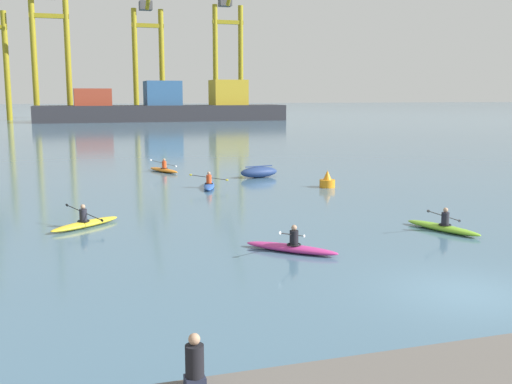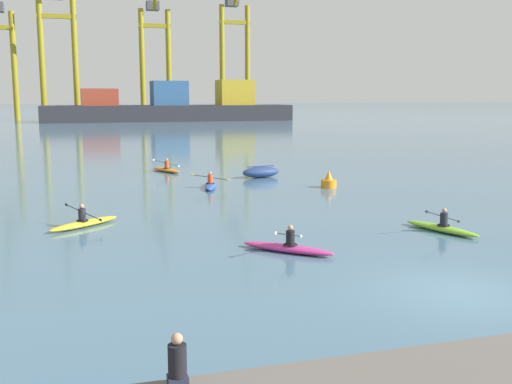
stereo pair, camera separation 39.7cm
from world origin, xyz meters
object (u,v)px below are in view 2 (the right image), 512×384
object	(u,v)px
kayak_lime	(442,227)
kayak_blue	(210,185)
kayak_yellow	(84,223)
seated_onlooker	(177,363)
gantry_crane_west_mid	(57,37)
gantry_crane_east_mid	(155,45)
kayak_magenta	(288,247)
capsized_dinghy	(261,172)
kayak_orange	(166,169)
container_barge	(172,108)
gantry_crane_east	(235,41)
channel_buoy	(329,181)

from	to	relation	value
kayak_lime	kayak_blue	bearing A→B (deg)	114.24
kayak_yellow	seated_onlooker	xyz separation A→B (m)	(1.17, -16.04, 0.92)
gantry_crane_west_mid	kayak_lime	distance (m)	116.71
gantry_crane_west_mid	gantry_crane_east_mid	world-z (taller)	gantry_crane_east_mid
gantry_crane_west_mid	kayak_magenta	size ratio (longest dim) A/B	11.81
gantry_crane_west_mid	kayak_lime	xyz separation A→B (m)	(16.00, -114.35, -17.00)
capsized_dinghy	kayak_magenta	world-z (taller)	kayak_magenta
gantry_crane_west_mid	kayak_orange	distance (m)	94.39
kayak_yellow	kayak_magenta	xyz separation A→B (m)	(6.57, -6.19, -0.00)
kayak_orange	capsized_dinghy	bearing A→B (deg)	-40.74
gantry_crane_west_mid	capsized_dinghy	size ratio (longest dim) A/B	12.17
container_barge	kayak_orange	size ratio (longest dim) A/B	15.24
gantry_crane_east	channel_buoy	distance (m)	113.90
kayak_magenta	seated_onlooker	bearing A→B (deg)	-118.72
kayak_blue	kayak_orange	size ratio (longest dim) A/B	1.02
gantry_crane_east_mid	kayak_yellow	xyz separation A→B (m)	(-18.36, -116.24, -16.53)
kayak_lime	gantry_crane_east_mid	bearing A→B (deg)	87.66
capsized_dinghy	seated_onlooker	size ratio (longest dim) A/B	3.08
channel_buoy	gantry_crane_west_mid	bearing A→B (deg)	99.09
kayak_yellow	kayak_magenta	bearing A→B (deg)	-43.31
container_barge	kayak_magenta	xyz separation A→B (m)	(-13.08, -107.91, -2.62)
container_barge	kayak_blue	bearing A→B (deg)	-97.64
gantry_crane_west_mid	gantry_crane_east	size ratio (longest dim) A/B	0.88
gantry_crane_east	capsized_dinghy	distance (m)	109.37
channel_buoy	kayak_lime	size ratio (longest dim) A/B	0.29
kayak_orange	container_barge	bearing A→B (deg)	80.75
kayak_blue	seated_onlooker	xyz separation A→B (m)	(-6.02, -24.85, 0.92)
kayak_lime	kayak_yellow	world-z (taller)	kayak_lime
channel_buoy	seated_onlooker	size ratio (longest dim) A/B	1.12
gantry_crane_east_mid	kayak_yellow	size ratio (longest dim) A/B	11.26
kayak_lime	gantry_crane_west_mid	bearing A→B (deg)	97.97
gantry_crane_west_mid	gantry_crane_east	bearing A→B (deg)	10.73
capsized_dinghy	kayak_yellow	world-z (taller)	kayak_yellow
kayak_magenta	seated_onlooker	world-z (taller)	seated_onlooker
kayak_yellow	kayak_magenta	world-z (taller)	same
kayak_orange	seated_onlooker	distance (m)	33.29
channel_buoy	gantry_crane_east	bearing A→B (deg)	77.91
gantry_crane_west_mid	kayak_orange	size ratio (longest dim) A/B	9.97
kayak_lime	kayak_magenta	world-z (taller)	kayak_lime
seated_onlooker	container_barge	bearing A→B (deg)	81.08
gantry_crane_east_mid	kayak_yellow	bearing A→B (deg)	-98.97
kayak_magenta	seated_onlooker	xyz separation A→B (m)	(-5.40, -9.85, 0.92)
kayak_magenta	gantry_crane_west_mid	bearing A→B (deg)	94.54
gantry_crane_east	gantry_crane_east_mid	bearing A→B (deg)	-177.88
gantry_crane_east	kayak_magenta	world-z (taller)	gantry_crane_east
gantry_crane_east_mid	kayak_magenta	xyz separation A→B (m)	(-11.79, -122.43, -16.53)
gantry_crane_east_mid	gantry_crane_west_mid	bearing A→B (deg)	-161.85
gantry_crane_east_mid	channel_buoy	size ratio (longest dim) A/B	34.06
gantry_crane_east	seated_onlooker	xyz separation A→B (m)	(-36.19, -132.99, -16.91)
container_barge	kayak_blue	xyz separation A→B (m)	(-12.46, -92.91, -2.62)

